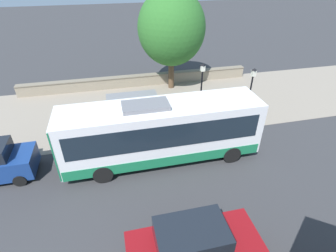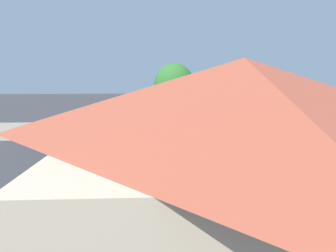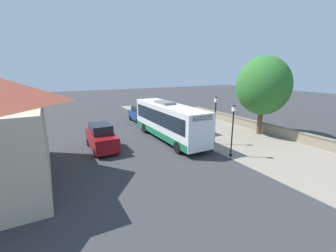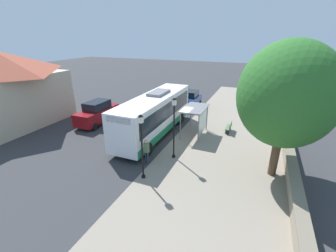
{
  "view_description": "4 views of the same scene",
  "coord_description": "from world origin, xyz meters",
  "px_view_note": "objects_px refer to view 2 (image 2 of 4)",
  "views": [
    {
      "loc": [
        13.23,
        -2.31,
        9.68
      ],
      "look_at": [
        -0.12,
        0.77,
        0.86
      ],
      "focal_mm": 28.0,
      "sensor_mm": 36.0,
      "label": 1
    },
    {
      "loc": [
        22.21,
        0.8,
        6.38
      ],
      "look_at": [
        2.01,
        1.59,
        1.83
      ],
      "focal_mm": 24.0,
      "sensor_mm": 36.0,
      "label": 2
    },
    {
      "loc": [
        11.77,
        18.38,
        6.57
      ],
      "look_at": [
        1.61,
        -0.52,
        1.2
      ],
      "focal_mm": 24.0,
      "sensor_mm": 36.0,
      "label": 3
    },
    {
      "loc": [
        -6.14,
        16.19,
        8.02
      ],
      "look_at": [
        0.2,
        0.96,
        1.35
      ],
      "focal_mm": 24.0,
      "sensor_mm": 36.0,
      "label": 4
    }
  ],
  "objects_px": {
    "shade_tree": "(174,86)",
    "parked_car_far_lane": "(144,158)",
    "street_lamp_near": "(212,115)",
    "bus_shelter": "(141,117)",
    "street_lamp_far": "(182,112)",
    "pedestrian": "(197,130)",
    "bench": "(129,126)",
    "bus": "(150,125)",
    "parked_car_behind_bus": "(59,134)"
  },
  "relations": [
    {
      "from": "street_lamp_far",
      "to": "parked_car_behind_bus",
      "type": "bearing_deg",
      "value": -77.85
    },
    {
      "from": "bus_shelter",
      "to": "street_lamp_far",
      "type": "xyz_separation_m",
      "value": [
        0.34,
        4.37,
        0.52
      ]
    },
    {
      "from": "bus",
      "to": "parked_car_far_lane",
      "type": "xyz_separation_m",
      "value": [
        6.35,
        -0.19,
        -0.82
      ]
    },
    {
      "from": "bench",
      "to": "street_lamp_far",
      "type": "distance_m",
      "value": 7.06
    },
    {
      "from": "pedestrian",
      "to": "bus",
      "type": "bearing_deg",
      "value": -71.33
    },
    {
      "from": "bus",
      "to": "parked_car_far_lane",
      "type": "height_order",
      "value": "bus"
    },
    {
      "from": "street_lamp_far",
      "to": "street_lamp_near",
      "type": "bearing_deg",
      "value": 75.05
    },
    {
      "from": "bus",
      "to": "bench",
      "type": "bearing_deg",
      "value": -154.07
    },
    {
      "from": "bus",
      "to": "shade_tree",
      "type": "relative_size",
      "value": 1.33
    },
    {
      "from": "bench",
      "to": "parked_car_far_lane",
      "type": "distance_m",
      "value": 12.52
    },
    {
      "from": "shade_tree",
      "to": "parked_car_far_lane",
      "type": "height_order",
      "value": "shade_tree"
    },
    {
      "from": "parked_car_far_lane",
      "to": "bus_shelter",
      "type": "bearing_deg",
      "value": -174.34
    },
    {
      "from": "bus",
      "to": "shade_tree",
      "type": "bearing_deg",
      "value": 163.26
    },
    {
      "from": "pedestrian",
      "to": "parked_car_behind_bus",
      "type": "distance_m",
      "value": 13.33
    },
    {
      "from": "street_lamp_far",
      "to": "shade_tree",
      "type": "xyz_separation_m",
      "value": [
        -6.38,
        -0.42,
        2.44
      ]
    },
    {
      "from": "bus",
      "to": "bus_shelter",
      "type": "distance_m",
      "value": 3.5
    },
    {
      "from": "pedestrian",
      "to": "street_lamp_near",
      "type": "xyz_separation_m",
      "value": [
        -0.58,
        1.57,
        1.4
      ]
    },
    {
      "from": "bus_shelter",
      "to": "pedestrian",
      "type": "relative_size",
      "value": 1.82
    },
    {
      "from": "street_lamp_near",
      "to": "parked_car_far_lane",
      "type": "height_order",
      "value": "street_lamp_near"
    },
    {
      "from": "street_lamp_far",
      "to": "parked_car_far_lane",
      "type": "relative_size",
      "value": 0.93
    },
    {
      "from": "street_lamp_near",
      "to": "parked_car_behind_bus",
      "type": "xyz_separation_m",
      "value": [
        1.75,
        -14.85,
        -1.46
      ]
    },
    {
      "from": "pedestrian",
      "to": "bench",
      "type": "relative_size",
      "value": 1.2
    },
    {
      "from": "pedestrian",
      "to": "parked_car_far_lane",
      "type": "distance_m",
      "value": 9.29
    },
    {
      "from": "pedestrian",
      "to": "parked_car_behind_bus",
      "type": "xyz_separation_m",
      "value": [
        1.16,
        -13.28,
        -0.06
      ]
    },
    {
      "from": "bus_shelter",
      "to": "parked_car_far_lane",
      "type": "height_order",
      "value": "bus_shelter"
    },
    {
      "from": "bench",
      "to": "parked_car_behind_bus",
      "type": "bearing_deg",
      "value": -46.57
    },
    {
      "from": "street_lamp_near",
      "to": "parked_car_far_lane",
      "type": "relative_size",
      "value": 0.87
    },
    {
      "from": "bench",
      "to": "parked_car_behind_bus",
      "type": "xyz_separation_m",
      "value": [
        5.46,
        -5.77,
        0.5
      ]
    },
    {
      "from": "bus",
      "to": "street_lamp_near",
      "type": "relative_size",
      "value": 2.6
    },
    {
      "from": "street_lamp_far",
      "to": "shade_tree",
      "type": "distance_m",
      "value": 6.84
    },
    {
      "from": "bus",
      "to": "parked_car_far_lane",
      "type": "relative_size",
      "value": 2.27
    },
    {
      "from": "bus_shelter",
      "to": "shade_tree",
      "type": "height_order",
      "value": "shade_tree"
    },
    {
      "from": "street_lamp_far",
      "to": "parked_car_far_lane",
      "type": "distance_m",
      "value": 10.03
    },
    {
      "from": "pedestrian",
      "to": "bench",
      "type": "bearing_deg",
      "value": -119.79
    },
    {
      "from": "street_lamp_far",
      "to": "parked_car_far_lane",
      "type": "bearing_deg",
      "value": -20.16
    },
    {
      "from": "shade_tree",
      "to": "bus",
      "type": "bearing_deg",
      "value": -16.74
    },
    {
      "from": "shade_tree",
      "to": "street_lamp_near",
      "type": "bearing_deg",
      "value": 25.46
    },
    {
      "from": "parked_car_behind_bus",
      "to": "street_lamp_near",
      "type": "bearing_deg",
      "value": 96.72
    },
    {
      "from": "bench",
      "to": "street_lamp_far",
      "type": "bearing_deg",
      "value": 64.4
    },
    {
      "from": "street_lamp_near",
      "to": "parked_car_behind_bus",
      "type": "relative_size",
      "value": 1.04
    },
    {
      "from": "bus_shelter",
      "to": "parked_car_far_lane",
      "type": "relative_size",
      "value": 0.68
    },
    {
      "from": "street_lamp_near",
      "to": "bus",
      "type": "bearing_deg",
      "value": -70.88
    },
    {
      "from": "bus",
      "to": "street_lamp_near",
      "type": "height_order",
      "value": "street_lamp_near"
    },
    {
      "from": "bus",
      "to": "bench",
      "type": "relative_size",
      "value": 7.32
    },
    {
      "from": "bus_shelter",
      "to": "parked_car_behind_bus",
      "type": "relative_size",
      "value": 0.81
    },
    {
      "from": "street_lamp_near",
      "to": "street_lamp_far",
      "type": "height_order",
      "value": "street_lamp_far"
    },
    {
      "from": "bus_shelter",
      "to": "pedestrian",
      "type": "distance_m",
      "value": 6.14
    },
    {
      "from": "street_lamp_near",
      "to": "street_lamp_far",
      "type": "xyz_separation_m",
      "value": [
        -0.8,
        -3.0,
        0.15
      ]
    },
    {
      "from": "pedestrian",
      "to": "street_lamp_far",
      "type": "relative_size",
      "value": 0.4
    },
    {
      "from": "street_lamp_near",
      "to": "parked_car_far_lane",
      "type": "bearing_deg",
      "value": -37.04
    }
  ]
}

